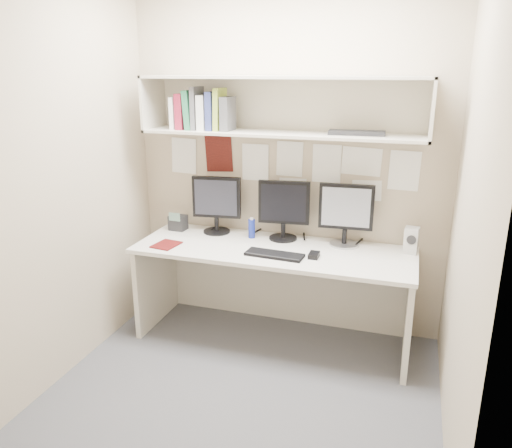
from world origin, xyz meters
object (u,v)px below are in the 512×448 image
(monitor_left, at_px, (217,202))
(keyboard, at_px, (274,255))
(monitor_right, at_px, (346,212))
(speaker, at_px, (411,240))
(maroon_notebook, at_px, (166,245))
(desk_phone, at_px, (178,222))
(desk, at_px, (273,294))
(monitor_center, at_px, (284,208))

(monitor_left, height_order, keyboard, monitor_left)
(monitor_right, bearing_deg, speaker, -6.93)
(keyboard, relative_size, maroon_notebook, 2.04)
(desk_phone, bearing_deg, desk, -8.22)
(monitor_left, bearing_deg, desk_phone, -179.83)
(desk, relative_size, desk_phone, 12.97)
(monitor_right, bearing_deg, desk, -158.94)
(monitor_right, bearing_deg, keyboard, -142.08)
(monitor_center, height_order, speaker, monitor_center)
(monitor_left, distance_m, maroon_notebook, 0.53)
(maroon_notebook, height_order, desk_phone, desk_phone)
(maroon_notebook, bearing_deg, desk_phone, 110.98)
(desk, height_order, keyboard, keyboard)
(monitor_right, height_order, keyboard, monitor_right)
(monitor_left, bearing_deg, desk, -29.88)
(monitor_center, distance_m, monitor_right, 0.46)
(desk, bearing_deg, keyboard, -72.58)
(desk, height_order, desk_phone, desk_phone)
(monitor_left, relative_size, keyboard, 1.10)
(maroon_notebook, bearing_deg, monitor_left, 68.22)
(maroon_notebook, bearing_deg, monitor_right, 26.42)
(monitor_center, height_order, maroon_notebook, monitor_center)
(desk, xyz_separation_m, monitor_right, (0.47, 0.22, 0.61))
(monitor_center, xyz_separation_m, desk_phone, (-0.86, -0.04, -0.18))
(monitor_center, distance_m, desk_phone, 0.88)
(maroon_notebook, bearing_deg, speaker, 20.80)
(desk, relative_size, speaker, 10.79)
(keyboard, bearing_deg, maroon_notebook, -173.64)
(desk, relative_size, monitor_left, 4.50)
(monitor_left, distance_m, desk_phone, 0.37)
(monitor_right, xyz_separation_m, maroon_notebook, (-1.24, -0.41, -0.24))
(keyboard, bearing_deg, monitor_left, 150.87)
(desk, distance_m, keyboard, 0.41)
(speaker, relative_size, desk_phone, 1.20)
(speaker, height_order, maroon_notebook, speaker)
(monitor_center, distance_m, maroon_notebook, 0.91)
(desk, bearing_deg, desk_phone, 168.17)
(speaker, bearing_deg, maroon_notebook, -160.08)
(monitor_center, distance_m, speaker, 0.94)
(maroon_notebook, bearing_deg, desk, 22.13)
(monitor_left, distance_m, speaker, 1.48)
(desk, height_order, maroon_notebook, maroon_notebook)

